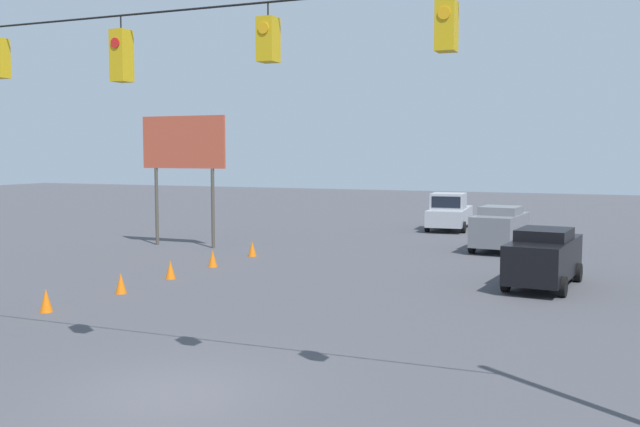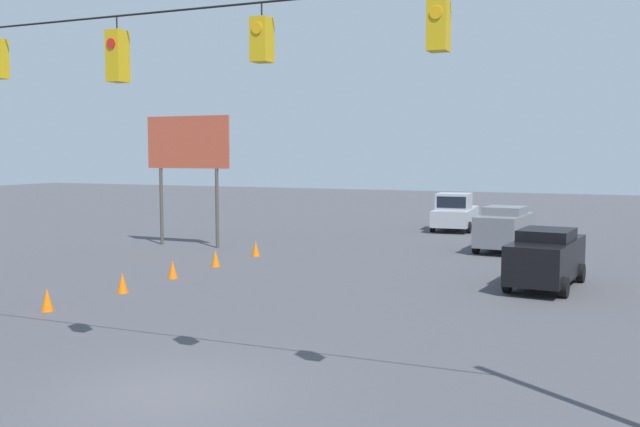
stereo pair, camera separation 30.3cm
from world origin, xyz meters
The scene contains 11 objects.
ground_plane centered at (0.00, 0.00, 0.00)m, with size 140.00×140.00×0.00m, color #47474C.
overhead_signal_span centered at (0.06, -0.84, 4.98)m, with size 18.57×0.38×8.05m.
sedan_grey_oncoming_deep centered at (-2.64, -21.74, 1.04)m, with size 2.29×4.21×2.01m.
pickup_truck_silver_withflow_deep centered at (1.40, -29.75, 0.98)m, with size 2.51×5.47×2.12m.
sedan_black_oncoming_far centered at (-5.27, -13.55, 1.00)m, with size 2.30×4.72×1.92m.
traffic_cone_nearest centered at (7.06, -4.31, 0.33)m, with size 0.36×0.36×0.66m, color orange.
traffic_cone_second centered at (6.83, -7.23, 0.33)m, with size 0.36×0.36×0.66m, color orange.
traffic_cone_third centered at (6.90, -10.02, 0.33)m, with size 0.36×0.36×0.66m, color orange.
traffic_cone_fourth centered at (6.91, -12.85, 0.33)m, with size 0.36×0.36×0.66m, color orange.
traffic_cone_fifth centered at (6.83, -15.94, 0.33)m, with size 0.36×0.36×0.66m, color orange.
roadside_billboard centered at (11.30, -17.60, 4.50)m, with size 4.43×0.16×6.11m.
Camera 1 is at (-7.41, 10.68, 4.40)m, focal length 40.00 mm.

